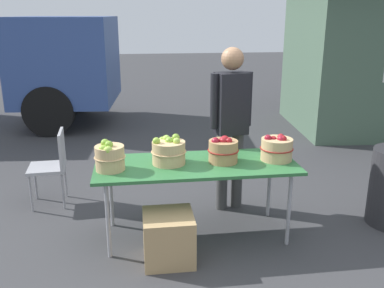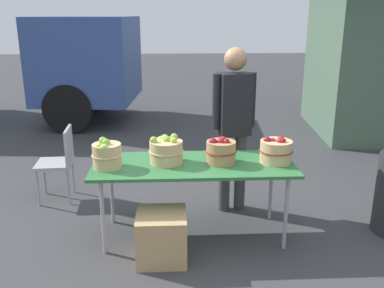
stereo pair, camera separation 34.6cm
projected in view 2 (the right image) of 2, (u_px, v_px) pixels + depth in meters
name	position (u px, v px, depth m)	size (l,w,h in m)	color
ground_plane	(193.00, 234.00, 4.23)	(40.00, 40.00, 0.00)	#38383A
market_table	(194.00, 168.00, 4.03)	(1.90, 0.76, 0.75)	#2D6B38
apple_basket_green_0	(107.00, 155.00, 3.87)	(0.28, 0.28, 0.28)	tan
apple_basket_green_1	(166.00, 151.00, 4.00)	(0.33, 0.33, 0.27)	tan
apple_basket_red_0	(221.00, 151.00, 3.99)	(0.30, 0.30, 0.26)	#A87F51
apple_basket_red_1	(276.00, 151.00, 4.02)	(0.32, 0.32, 0.25)	tan
vendor_adult	(234.00, 118.00, 4.49)	(0.46, 0.29, 1.78)	#3F3F3F
folding_chair	(60.00, 158.00, 4.90)	(0.42, 0.42, 0.86)	#99999E
produce_crate	(162.00, 236.00, 3.76)	(0.44, 0.44, 0.44)	tan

